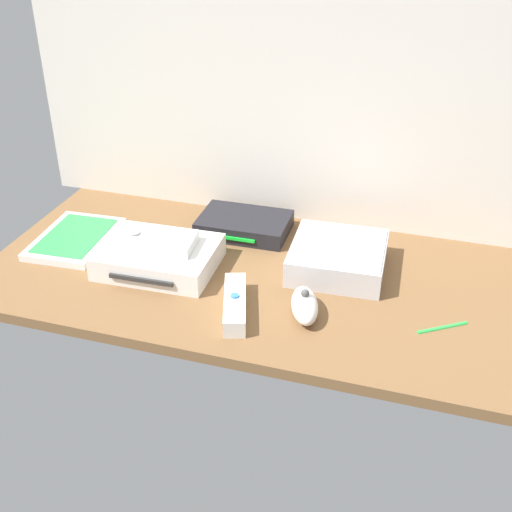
% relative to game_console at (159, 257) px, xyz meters
% --- Properties ---
extents(ground_plane, '(1.00, 0.48, 0.02)m').
position_rel_game_console_xyz_m(ground_plane, '(0.18, 0.03, -0.03)').
color(ground_plane, brown).
rests_on(ground_plane, ground).
extents(back_wall, '(1.10, 0.01, 0.64)m').
position_rel_game_console_xyz_m(back_wall, '(0.18, 0.27, 0.30)').
color(back_wall, silver).
rests_on(back_wall, ground).
extents(game_console, '(0.21, 0.17, 0.04)m').
position_rel_game_console_xyz_m(game_console, '(0.00, 0.00, 0.00)').
color(game_console, white).
rests_on(game_console, ground_plane).
extents(mini_computer, '(0.18, 0.18, 0.05)m').
position_rel_game_console_xyz_m(mini_computer, '(0.32, 0.09, 0.00)').
color(mini_computer, silver).
rests_on(mini_computer, ground_plane).
extents(game_case, '(0.15, 0.20, 0.02)m').
position_rel_game_console_xyz_m(game_case, '(-0.20, 0.04, -0.01)').
color(game_case, white).
rests_on(game_case, ground_plane).
extents(network_router, '(0.18, 0.13, 0.03)m').
position_rel_game_console_xyz_m(network_router, '(0.11, 0.18, -0.00)').
color(network_router, black).
rests_on(network_router, ground_plane).
extents(remote_wand, '(0.08, 0.15, 0.03)m').
position_rel_game_console_xyz_m(remote_wand, '(0.19, -0.09, -0.01)').
color(remote_wand, white).
rests_on(remote_wand, ground_plane).
extents(remote_nunchuk, '(0.07, 0.11, 0.05)m').
position_rel_game_console_xyz_m(remote_nunchuk, '(0.29, -0.07, -0.00)').
color(remote_nunchuk, white).
rests_on(remote_nunchuk, ground_plane).
extents(remote_classic_pad, '(0.15, 0.09, 0.02)m').
position_rel_game_console_xyz_m(remote_classic_pad, '(-0.00, 0.00, 0.03)').
color(remote_classic_pad, white).
rests_on(remote_classic_pad, game_console).
extents(stylus_pen, '(0.08, 0.06, 0.01)m').
position_rel_game_console_xyz_m(stylus_pen, '(0.52, -0.04, -0.02)').
color(stylus_pen, green).
rests_on(stylus_pen, ground_plane).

